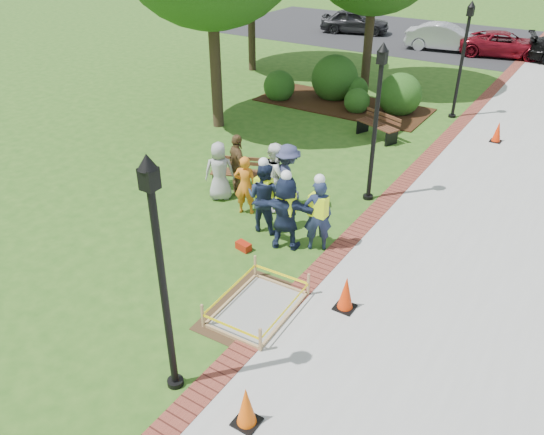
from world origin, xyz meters
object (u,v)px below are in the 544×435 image
Objects in this scene: bench_near at (240,179)px; lamp_near at (160,265)px; hivis_worker_b at (318,213)px; cone_front at (246,407)px; wet_concrete_pad at (258,301)px; hivis_worker_c at (264,195)px; hivis_worker_a at (286,210)px.

lamp_near is (3.37, -6.57, 2.20)m from bench_near.
hivis_worker_b reaches higher than bench_near.
hivis_worker_b is at bearing 90.07° from lamp_near.
bench_near is at bearing 126.44° from cone_front.
wet_concrete_pad is 1.21× the size of hivis_worker_c.
bench_near is (-3.47, 4.23, 0.05)m from wet_concrete_pad.
wet_concrete_pad is 3.25m from hivis_worker_c.
bench_near is 8.17m from cone_front.
hivis_worker_c reaches higher than wet_concrete_pad.
hivis_worker_a is at bearing 108.42° from wet_concrete_pad.
hivis_worker_b is at bearing -1.80° from hivis_worker_c.
lamp_near is at bearing -89.93° from hivis_worker_b.
hivis_worker_b is (3.36, -1.57, 0.68)m from bench_near.
cone_front is at bearing -65.20° from hivis_worker_a.
hivis_worker_a is at bearing -153.22° from hivis_worker_b.
lamp_near is 5.23m from hivis_worker_b.
hivis_worker_c is (-1.64, 2.71, 0.73)m from wet_concrete_pad.
lamp_near is (-1.48, -0.00, 2.10)m from cone_front.
hivis_worker_c is (-3.02, 5.05, 0.59)m from cone_front.
hivis_worker_c reaches higher than bench_near.
wet_concrete_pad is at bearing 120.55° from cone_front.
hivis_worker_a reaches higher than cone_front.
wet_concrete_pad is 3.01× the size of cone_front.
cone_front reaches higher than wet_concrete_pad.
cone_front is at bearing -59.09° from hivis_worker_c.
wet_concrete_pad is 5.47m from bench_near.
hivis_worker_b is 0.99× the size of hivis_worker_c.
wet_concrete_pad is at bearing -87.68° from hivis_worker_b.
cone_front is at bearing 0.05° from lamp_near.
hivis_worker_c is at bearing 120.91° from cone_front.
hivis_worker_b is (-0.11, 2.66, 0.73)m from wet_concrete_pad.
hivis_worker_b reaches higher than wet_concrete_pad.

